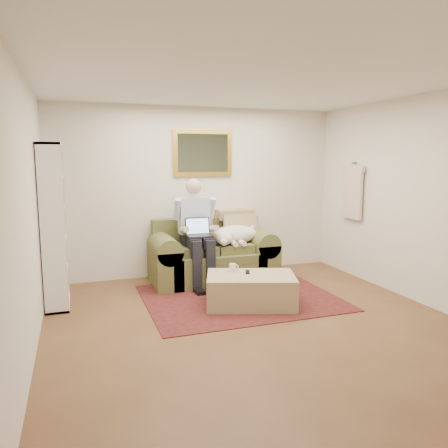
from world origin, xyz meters
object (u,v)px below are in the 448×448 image
coffee_mug (233,268)px  bookshelf (53,226)px  sofa (212,260)px  seated_man (197,233)px  sleeping_dog (235,234)px  ottoman (251,290)px  laptop (199,231)px

coffee_mug → bookshelf: size_ratio=0.05×
sofa → seated_man: bearing=-148.5°
seated_man → sleeping_dog: 0.61m
seated_man → ottoman: bearing=-70.5°
ottoman → bookshelf: bearing=159.8°
seated_man → ottoman: seated_man is taller
sleeping_dog → coffee_mug: bearing=-112.1°
seated_man → coffee_mug: bearing=-75.1°
laptop → bookshelf: (-1.90, -0.17, 0.20)m
ottoman → coffee_mug: (-0.16, 0.23, 0.25)m
bookshelf → sofa: bearing=10.6°
laptop → sleeping_dog: laptop is taller
sleeping_dog → sofa: bearing=164.3°
ottoman → coffee_mug: coffee_mug is taller
coffee_mug → bookshelf: bearing=164.0°
laptop → ottoman: size_ratio=0.33×
sofa → coffee_mug: size_ratio=18.21×
sleeping_dog → bookshelf: (-2.50, -0.31, 0.30)m
laptop → sofa: bearing=41.0°
laptop → coffee_mug: (0.23, -0.78, -0.36)m
laptop → bookshelf: size_ratio=0.18×
sofa → sleeping_dog: sofa is taller
sofa → ottoman: bearing=-84.9°
laptop → sleeping_dog: 0.63m
ottoman → bookshelf: size_ratio=0.54×
sleeping_dog → coffee_mug: (-0.37, -0.92, -0.25)m
sofa → sleeping_dog: 0.51m
bookshelf → sleeping_dog: bearing=7.2°
laptop → seated_man: bearing=90.0°
sofa → bookshelf: size_ratio=0.91×
sleeping_dog → coffee_mug: size_ratio=7.50×
laptop → ottoman: 1.24m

